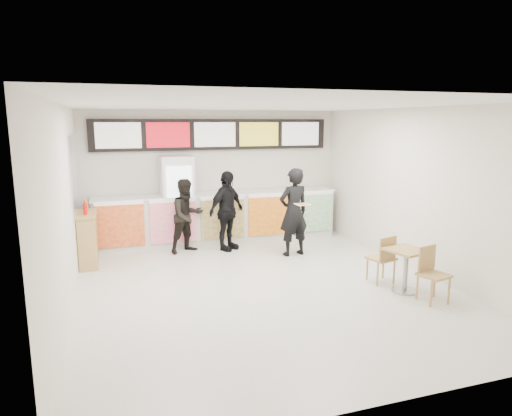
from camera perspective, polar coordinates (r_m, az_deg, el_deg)
name	(u,v)px	position (r m, az deg, el deg)	size (l,w,h in m)	color
floor	(262,286)	(7.84, 0.79, -9.71)	(7.00, 7.00, 0.00)	beige
ceiling	(263,105)	(7.35, 0.85, 12.76)	(7.00, 7.00, 0.00)	white
wall_back	(214,175)	(10.79, -5.24, 4.10)	(6.00, 6.00, 0.00)	silver
wall_left	(65,210)	(7.09, -22.78, -0.19)	(7.00, 7.00, 0.00)	silver
wall_right	(417,190)	(8.88, 19.47, 2.10)	(7.00, 7.00, 0.00)	silver
service_counter	(219,217)	(10.55, -4.65, -1.15)	(5.56, 0.77, 1.14)	silver
menu_board	(214,134)	(10.64, -5.22, 9.14)	(5.50, 0.14, 0.70)	black
drinks_fridge	(178,201)	(10.31, -9.77, 0.88)	(0.70, 0.67, 2.00)	white
mirror_panel	(75,174)	(9.47, -21.71, 3.98)	(0.01, 2.00, 1.50)	#B2B7BF
customer_main	(294,212)	(9.40, 4.71, -0.52)	(0.66, 0.44, 1.82)	black
customer_left	(187,216)	(9.74, -8.61, -0.97)	(0.76, 0.59, 1.57)	black
customer_mid	(227,211)	(9.79, -3.70, -0.36)	(1.01, 0.42, 1.72)	black
pizza_slice	(303,204)	(8.95, 5.85, 0.50)	(0.36, 0.36, 0.02)	beige
cafe_table	(406,262)	(7.83, 18.26, -6.46)	(0.76, 1.51, 0.85)	tan
condiment_ledge	(88,238)	(9.36, -20.28, -3.59)	(0.38, 0.93, 1.24)	tan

